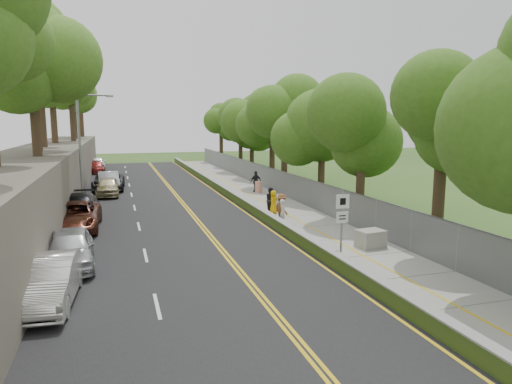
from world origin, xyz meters
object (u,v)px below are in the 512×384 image
(car_1, at_px, (48,281))
(car_2, at_px, (75,217))
(concrete_block, at_px, (371,239))
(streetlight, at_px, (83,141))
(signpost, at_px, (342,216))
(construction_barrel, at_px, (258,187))
(painter_0, at_px, (273,202))
(person_far, at_px, (256,181))
(car_0, at_px, (70,248))

(car_1, distance_m, car_2, 10.79)
(concrete_block, distance_m, car_1, 14.16)
(streetlight, relative_size, signpost, 2.58)
(construction_barrel, height_order, painter_0, painter_0)
(streetlight, xyz_separation_m, painter_0, (11.91, -6.79, -3.83))
(streetlight, xyz_separation_m, person_far, (13.53, 2.38, -3.69))
(concrete_block, xyz_separation_m, car_0, (-13.51, 1.02, 0.37))
(car_0, bearing_deg, car_2, 89.42)
(signpost, relative_size, construction_barrel, 3.21)
(construction_barrel, height_order, car_1, car_1)
(signpost, xyz_separation_m, construction_barrel, (2.13, 19.02, -1.43))
(streetlight, distance_m, car_0, 15.28)
(construction_barrel, height_order, car_2, car_2)
(construction_barrel, bearing_deg, car_2, -144.14)
(concrete_block, distance_m, painter_0, 9.22)
(signpost, xyz_separation_m, car_1, (-11.65, -1.73, -1.14))
(person_far, bearing_deg, car_1, 45.08)
(signpost, bearing_deg, streetlight, 124.08)
(car_1, relative_size, painter_0, 3.14)
(streetlight, xyz_separation_m, car_1, (-0.14, -18.75, -3.82))
(car_1, xyz_separation_m, painter_0, (12.05, 11.96, -0.02))
(streetlight, bearing_deg, person_far, 9.99)
(car_2, bearing_deg, person_far, 38.65)
(concrete_block, bearing_deg, car_2, 150.40)
(signpost, bearing_deg, car_2, 142.14)
(concrete_block, height_order, painter_0, painter_0)
(person_far, bearing_deg, signpost, 72.03)
(car_2, relative_size, person_far, 3.12)
(construction_barrel, bearing_deg, painter_0, -101.11)
(streetlight, distance_m, construction_barrel, 14.38)
(car_2, xyz_separation_m, painter_0, (12.05, 1.17, -0.01))
(signpost, relative_size, car_2, 0.55)
(construction_barrel, height_order, car_0, car_0)
(car_0, xyz_separation_m, painter_0, (11.72, 8.01, -0.03))
(car_1, bearing_deg, construction_barrel, 60.12)
(streetlight, height_order, car_2, streetlight)
(car_1, bearing_deg, car_2, 93.70)
(signpost, distance_m, car_1, 11.83)
(construction_barrel, bearing_deg, person_far, 106.12)
(signpost, bearing_deg, concrete_block, 28.49)
(construction_barrel, height_order, concrete_block, construction_barrel)
(construction_barrel, relative_size, car_1, 0.20)
(streetlight, relative_size, person_far, 4.46)
(streetlight, bearing_deg, car_2, -90.99)
(construction_barrel, bearing_deg, concrete_block, -89.78)
(car_0, xyz_separation_m, car_1, (-0.33, -3.95, -0.01))
(construction_barrel, relative_size, car_0, 0.21)
(car_0, bearing_deg, person_far, 48.83)
(streetlight, distance_m, person_far, 14.22)
(streetlight, height_order, concrete_block, streetlight)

